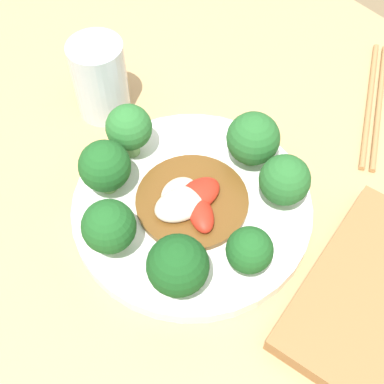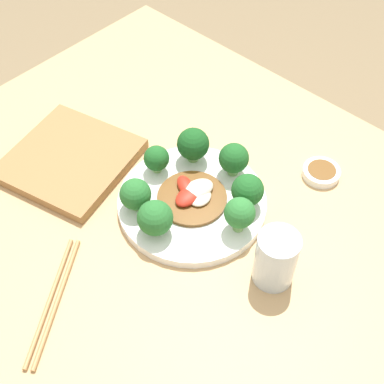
{
  "view_description": "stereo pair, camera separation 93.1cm",
  "coord_description": "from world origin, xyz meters",
  "px_view_note": "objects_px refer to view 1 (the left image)",
  "views": [
    {
      "loc": [
        -0.25,
        0.23,
        1.21
      ],
      "look_at": [
        -0.01,
        0.02,
        0.75
      ],
      "focal_mm": 50.0,
      "sensor_mm": 36.0,
      "label": 1
    },
    {
      "loc": [
        0.38,
        -0.41,
        1.45
      ],
      "look_at": [
        -0.01,
        0.02,
        0.75
      ],
      "focal_mm": 50.0,
      "sensor_mm": 36.0,
      "label": 2
    }
  ],
  "objects_px": {
    "broccoli_southwest": "(285,180)",
    "broccoli_south": "(253,139)",
    "broccoli_northeast": "(105,167)",
    "broccoli_north": "(108,226)",
    "stirfry_center": "(190,201)",
    "drinking_glass": "(97,80)",
    "broccoli_east": "(129,128)",
    "broccoli_northwest": "(178,266)",
    "plate": "(192,207)",
    "chopsticks": "(374,103)",
    "broccoli_west": "(249,251)"
  },
  "relations": [
    {
      "from": "broccoli_southwest",
      "to": "broccoli_south",
      "type": "distance_m",
      "value": 0.06
    },
    {
      "from": "broccoli_northeast",
      "to": "broccoli_south",
      "type": "distance_m",
      "value": 0.16
    },
    {
      "from": "broccoli_north",
      "to": "stirfry_center",
      "type": "height_order",
      "value": "broccoli_north"
    },
    {
      "from": "broccoli_southwest",
      "to": "drinking_glass",
      "type": "height_order",
      "value": "drinking_glass"
    },
    {
      "from": "broccoli_south",
      "to": "broccoli_east",
      "type": "relative_size",
      "value": 0.96
    },
    {
      "from": "broccoli_northwest",
      "to": "stirfry_center",
      "type": "bearing_deg",
      "value": -47.52
    },
    {
      "from": "stirfry_center",
      "to": "broccoli_northeast",
      "type": "bearing_deg",
      "value": 33.96
    },
    {
      "from": "broccoli_south",
      "to": "stirfry_center",
      "type": "xyz_separation_m",
      "value": [
        -0.0,
        0.09,
        -0.03
      ]
    },
    {
      "from": "broccoli_northeast",
      "to": "plate",
      "type": "bearing_deg",
      "value": -143.55
    },
    {
      "from": "broccoli_east",
      "to": "chopsticks",
      "type": "distance_m",
      "value": 0.32
    },
    {
      "from": "broccoli_northeast",
      "to": "broccoli_west",
      "type": "xyz_separation_m",
      "value": [
        -0.17,
        -0.05,
        -0.01
      ]
    },
    {
      "from": "broccoli_northeast",
      "to": "broccoli_north",
      "type": "xyz_separation_m",
      "value": [
        -0.06,
        0.04,
        0.0
      ]
    },
    {
      "from": "broccoli_east",
      "to": "stirfry_center",
      "type": "height_order",
      "value": "broccoli_east"
    },
    {
      "from": "plate",
      "to": "stirfry_center",
      "type": "xyz_separation_m",
      "value": [
        -0.0,
        0.0,
        0.02
      ]
    },
    {
      "from": "stirfry_center",
      "to": "drinking_glass",
      "type": "relative_size",
      "value": 1.22
    },
    {
      "from": "plate",
      "to": "stirfry_center",
      "type": "height_order",
      "value": "stirfry_center"
    },
    {
      "from": "broccoli_west",
      "to": "chopsticks",
      "type": "relative_size",
      "value": 0.28
    },
    {
      "from": "broccoli_northeast",
      "to": "broccoli_northwest",
      "type": "distance_m",
      "value": 0.14
    },
    {
      "from": "drinking_glass",
      "to": "broccoli_west",
      "type": "bearing_deg",
      "value": 175.59
    },
    {
      "from": "broccoli_northeast",
      "to": "broccoli_southwest",
      "type": "bearing_deg",
      "value": -135.38
    },
    {
      "from": "broccoli_northwest",
      "to": "drinking_glass",
      "type": "xyz_separation_m",
      "value": [
        0.25,
        -0.09,
        -0.01
      ]
    },
    {
      "from": "broccoli_southwest",
      "to": "broccoli_west",
      "type": "relative_size",
      "value": 1.12
    },
    {
      "from": "drinking_glass",
      "to": "broccoli_northwest",
      "type": "bearing_deg",
      "value": 161.21
    },
    {
      "from": "broccoli_northeast",
      "to": "broccoli_south",
      "type": "relative_size",
      "value": 1.0
    },
    {
      "from": "broccoli_southwest",
      "to": "broccoli_northeast",
      "type": "bearing_deg",
      "value": 44.62
    },
    {
      "from": "broccoli_northwest",
      "to": "broccoli_southwest",
      "type": "bearing_deg",
      "value": -87.78
    },
    {
      "from": "broccoli_northwest",
      "to": "drinking_glass",
      "type": "relative_size",
      "value": 0.69
    },
    {
      "from": "drinking_glass",
      "to": "chopsticks",
      "type": "distance_m",
      "value": 0.35
    },
    {
      "from": "plate",
      "to": "drinking_glass",
      "type": "height_order",
      "value": "drinking_glass"
    },
    {
      "from": "broccoli_northeast",
      "to": "broccoli_east",
      "type": "bearing_deg",
      "value": -64.89
    },
    {
      "from": "drinking_glass",
      "to": "chopsticks",
      "type": "bearing_deg",
      "value": -129.24
    },
    {
      "from": "broccoli_south",
      "to": "broccoli_northwest",
      "type": "xyz_separation_m",
      "value": [
        -0.07,
        0.16,
        0.0
      ]
    },
    {
      "from": "stirfry_center",
      "to": "drinking_glass",
      "type": "distance_m",
      "value": 0.19
    },
    {
      "from": "broccoli_northeast",
      "to": "broccoli_northwest",
      "type": "relative_size",
      "value": 0.95
    },
    {
      "from": "plate",
      "to": "broccoli_east",
      "type": "bearing_deg",
      "value": 3.74
    },
    {
      "from": "broccoli_northwest",
      "to": "stirfry_center",
      "type": "distance_m",
      "value": 0.1
    },
    {
      "from": "broccoli_south",
      "to": "broccoli_southwest",
      "type": "bearing_deg",
      "value": 167.58
    },
    {
      "from": "broccoli_west",
      "to": "broccoli_east",
      "type": "height_order",
      "value": "broccoli_east"
    },
    {
      "from": "broccoli_northeast",
      "to": "broccoli_north",
      "type": "height_order",
      "value": "same"
    },
    {
      "from": "plate",
      "to": "broccoli_northeast",
      "type": "relative_size",
      "value": 3.98
    },
    {
      "from": "broccoli_east",
      "to": "stirfry_center",
      "type": "distance_m",
      "value": 0.1
    },
    {
      "from": "plate",
      "to": "broccoli_north",
      "type": "height_order",
      "value": "broccoli_north"
    },
    {
      "from": "broccoli_north",
      "to": "broccoli_west",
      "type": "height_order",
      "value": "broccoli_north"
    },
    {
      "from": "broccoli_southwest",
      "to": "broccoli_northwest",
      "type": "xyz_separation_m",
      "value": [
        -0.01,
        0.15,
        0.0
      ]
    },
    {
      "from": "broccoli_east",
      "to": "broccoli_southwest",
      "type": "bearing_deg",
      "value": -152.17
    },
    {
      "from": "plate",
      "to": "broccoli_northeast",
      "type": "xyz_separation_m",
      "value": [
        0.08,
        0.06,
        0.05
      ]
    },
    {
      "from": "broccoli_north",
      "to": "chopsticks",
      "type": "distance_m",
      "value": 0.38
    },
    {
      "from": "broccoli_northwest",
      "to": "drinking_glass",
      "type": "distance_m",
      "value": 0.27
    },
    {
      "from": "plate",
      "to": "broccoli_southwest",
      "type": "bearing_deg",
      "value": -127.41
    },
    {
      "from": "plate",
      "to": "drinking_glass",
      "type": "distance_m",
      "value": 0.19
    }
  ]
}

